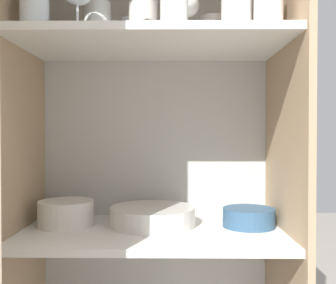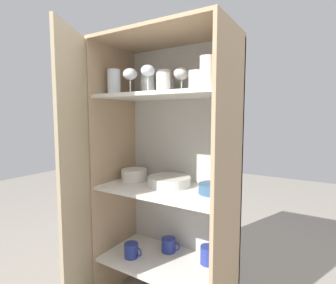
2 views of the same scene
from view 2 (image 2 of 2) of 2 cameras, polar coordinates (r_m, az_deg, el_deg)
name	(u,v)px [view 2 (image 2 of 2)]	position (r m, az deg, el deg)	size (l,w,h in m)	color
cupboard_back_panel	(182,172)	(1.65, 2.99, -6.48)	(0.76, 0.02, 1.53)	silver
cupboard_side_left	(115,171)	(1.70, -11.37, -6.21)	(0.02, 0.42, 1.53)	tan
cupboard_side_right	(228,188)	(1.33, 13.00, -9.64)	(0.02, 0.42, 1.53)	tan
cupboard_top_panel	(164,36)	(1.50, -0.81, 22.07)	(0.76, 0.42, 0.02)	tan
shelf_board_lower	(165,262)	(1.67, -0.74, -24.69)	(0.72, 0.38, 0.02)	white
shelf_board_middle	(165,189)	(1.50, -0.76, -10.28)	(0.72, 0.38, 0.02)	white
shelf_board_upper	(164,96)	(1.45, -0.79, 10.06)	(0.72, 0.38, 0.02)	white
cupboard_door	(76,186)	(1.40, -19.43, -9.07)	(0.20, 0.33, 1.53)	tan
tumbler_glass_0	(167,88)	(1.59, -0.17, 11.74)	(0.08, 0.08, 0.10)	white
tumbler_glass_1	(197,81)	(1.29, 6.32, 13.09)	(0.08, 0.08, 0.09)	silver
tumbler_glass_2	(163,82)	(1.33, -1.06, 12.88)	(0.07, 0.07, 0.09)	white
tumbler_glass_3	(148,85)	(1.60, -4.45, 12.25)	(0.08, 0.08, 0.13)	white
tumbler_glass_4	(204,85)	(1.47, 7.92, 12.29)	(0.08, 0.08, 0.10)	silver
tumbler_glass_5	(208,73)	(1.23, 8.63, 14.68)	(0.07, 0.07, 0.15)	silver
tumbler_glass_6	(164,82)	(1.50, -0.91, 12.86)	(0.08, 0.08, 0.13)	silver
tumbler_glass_7	(114,82)	(1.58, -11.69, 12.58)	(0.07, 0.07, 0.15)	white
wine_glass_0	(130,75)	(1.53, -8.23, 14.18)	(0.08, 0.08, 0.15)	white
wine_glass_1	(182,74)	(1.44, 2.99, 14.55)	(0.09, 0.09, 0.14)	white
wine_glass_2	(148,73)	(1.39, -4.40, 14.78)	(0.08, 0.08, 0.14)	white
plate_stack_white	(170,181)	(1.53, 0.34, -8.53)	(0.25, 0.25, 0.05)	silver
mixing_bowl_large	(134,174)	(1.66, -7.38, -6.98)	(0.16, 0.16, 0.07)	silver
serving_bowl_small	(213,188)	(1.40, 9.75, -9.86)	(0.15, 0.15, 0.05)	#33567A
coffee_mug_primary	(169,245)	(1.74, 0.19, -21.49)	(0.12, 0.09, 0.08)	#283893
coffee_mug_extra_1	(208,255)	(1.63, 8.74, -23.15)	(0.13, 0.08, 0.10)	#283893
coffee_mug_extra_2	(132,250)	(1.69, -7.95, -22.32)	(0.12, 0.08, 0.08)	#283893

